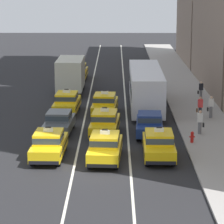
% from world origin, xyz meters
% --- Properties ---
extents(ground_plane, '(160.00, 160.00, 0.00)m').
position_xyz_m(ground_plane, '(0.00, 0.00, 0.00)').
color(ground_plane, '#232326').
extents(lane_stripe_left_center, '(0.14, 80.00, 0.01)m').
position_xyz_m(lane_stripe_left_center, '(-1.60, 20.00, 0.00)').
color(lane_stripe_left_center, silver).
rests_on(lane_stripe_left_center, ground).
extents(lane_stripe_center_right, '(0.14, 80.00, 0.01)m').
position_xyz_m(lane_stripe_center_right, '(1.60, 20.00, 0.00)').
color(lane_stripe_center_right, silver).
rests_on(lane_stripe_center_right, ground).
extents(sidewalk_curb, '(4.00, 90.00, 0.15)m').
position_xyz_m(sidewalk_curb, '(7.20, 15.00, 0.07)').
color(sidewalk_curb, '#9E9993').
rests_on(sidewalk_curb, ground).
extents(taxi_left_nearest, '(1.94, 4.61, 1.96)m').
position_xyz_m(taxi_left_nearest, '(-3.20, 1.80, 0.88)').
color(taxi_left_nearest, black).
rests_on(taxi_left_nearest, ground).
extents(sedan_left_second, '(1.99, 4.39, 1.58)m').
position_xyz_m(sedan_left_second, '(-3.11, 7.39, 0.85)').
color(sedan_left_second, black).
rests_on(sedan_left_second, ground).
extents(taxi_left_third, '(2.00, 4.63, 1.96)m').
position_xyz_m(taxi_left_third, '(-3.08, 13.62, 0.88)').
color(taxi_left_third, black).
rests_on(taxi_left_third, ground).
extents(box_truck_left_fourth, '(2.36, 6.98, 3.27)m').
position_xyz_m(box_truck_left_fourth, '(-3.34, 21.99, 1.78)').
color(box_truck_left_fourth, black).
rests_on(box_truck_left_fourth, ground).
extents(taxi_left_fifth, '(1.90, 4.59, 1.96)m').
position_xyz_m(taxi_left_fifth, '(-3.16, 29.11, 0.88)').
color(taxi_left_fifth, black).
rests_on(taxi_left_fifth, ground).
extents(taxi_center_nearest, '(2.08, 4.66, 1.96)m').
position_xyz_m(taxi_center_nearest, '(0.15, 1.26, 0.88)').
color(taxi_center_nearest, black).
rests_on(taxi_center_nearest, ground).
extents(taxi_center_second, '(2.11, 4.67, 1.96)m').
position_xyz_m(taxi_center_second, '(0.02, 7.09, 0.88)').
color(taxi_center_second, black).
rests_on(taxi_center_second, ground).
extents(taxi_center_third, '(2.07, 4.66, 1.96)m').
position_xyz_m(taxi_center_third, '(-0.08, 13.08, 0.88)').
color(taxi_center_third, black).
rests_on(taxi_center_third, ground).
extents(taxi_right_nearest, '(1.89, 4.59, 1.96)m').
position_xyz_m(taxi_right_nearest, '(3.33, 1.80, 0.88)').
color(taxi_right_nearest, black).
rests_on(taxi_right_nearest, ground).
extents(sedan_right_second, '(1.98, 4.39, 1.58)m').
position_xyz_m(sedan_right_second, '(3.06, 6.92, 0.85)').
color(sedan_right_second, black).
rests_on(sedan_right_second, ground).
extents(bus_right_third, '(2.59, 11.22, 3.22)m').
position_xyz_m(bus_right_third, '(3.21, 15.45, 1.82)').
color(bus_right_third, black).
rests_on(bus_right_third, ground).
extents(sedan_right_fourth, '(1.82, 4.33, 1.58)m').
position_xyz_m(sedan_right_fourth, '(3.00, 24.64, 0.85)').
color(sedan_right_fourth, black).
rests_on(sedan_right_fourth, ground).
extents(pedestrian_near_crosswalk, '(0.47, 0.24, 1.57)m').
position_xyz_m(pedestrian_near_crosswalk, '(8.15, 18.39, 0.93)').
color(pedestrian_near_crosswalk, slate).
rests_on(pedestrian_near_crosswalk, sidewalk_curb).
extents(pedestrian_mid_block, '(0.47, 0.24, 1.71)m').
position_xyz_m(pedestrian_mid_block, '(7.06, 11.05, 1.01)').
color(pedestrian_mid_block, '#23232D').
rests_on(pedestrian_mid_block, sidewalk_curb).
extents(pedestrian_by_storefront, '(0.47, 0.24, 1.67)m').
position_xyz_m(pedestrian_by_storefront, '(7.93, 11.48, 0.99)').
color(pedestrian_by_storefront, slate).
rests_on(pedestrian_by_storefront, sidewalk_curb).
extents(pedestrian_trailing, '(0.47, 0.24, 1.65)m').
position_xyz_m(pedestrian_trailing, '(6.48, 6.85, 0.97)').
color(pedestrian_trailing, slate).
rests_on(pedestrian_trailing, sidewalk_curb).
extents(fire_hydrant, '(0.36, 0.22, 0.73)m').
position_xyz_m(fire_hydrant, '(5.68, 4.71, 0.55)').
color(fire_hydrant, red).
rests_on(fire_hydrant, sidewalk_curb).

